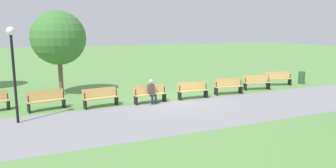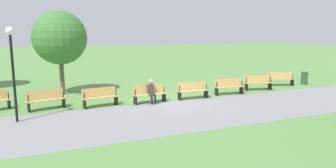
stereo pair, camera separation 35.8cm
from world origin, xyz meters
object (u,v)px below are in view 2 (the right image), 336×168
(trash_bin, at_px, (304,78))
(bench_0, at_px, (281,79))
(bench_2, at_px, (229,86))
(person_seated, at_px, (151,91))
(bench_1, at_px, (258,82))
(tree_1, at_px, (60,38))
(lamp_post, at_px, (12,56))
(bench_3, at_px, (192,90))
(bench_5, at_px, (100,97))
(bench_4, at_px, (149,94))
(bench_6, at_px, (46,99))

(trash_bin, bearing_deg, bench_0, -6.42)
(bench_2, distance_m, person_seated, 4.82)
(bench_1, distance_m, tree_1, 11.87)
(person_seated, distance_m, lamp_post, 6.42)
(person_seated, bearing_deg, bench_3, -179.15)
(bench_1, relative_size, bench_5, 1.01)
(bench_0, bearing_deg, bench_2, 30.06)
(bench_3, relative_size, bench_4, 1.00)
(bench_3, height_order, bench_4, same)
(bench_1, bearing_deg, bench_5, 15.05)
(bench_0, bearing_deg, bench_1, 32.56)
(tree_1, bearing_deg, bench_2, 156.48)
(bench_2, relative_size, bench_6, 0.99)
(bench_6, distance_m, lamp_post, 2.99)
(bench_3, distance_m, bench_5, 4.86)
(bench_2, xyz_separation_m, bench_6, (9.68, -0.42, 0.00))
(bench_2, distance_m, bench_5, 7.28)
(bench_0, height_order, bench_1, same)
(bench_3, bearing_deg, trash_bin, -170.84)
(bench_5, height_order, bench_6, same)
(bench_4, relative_size, lamp_post, 0.45)
(bench_3, distance_m, lamp_post, 8.75)
(bench_1, relative_size, bench_2, 1.01)
(tree_1, relative_size, lamp_post, 1.25)
(bench_3, relative_size, lamp_post, 0.45)
(bench_2, bearing_deg, trash_bin, -165.22)
(bench_0, xyz_separation_m, bench_5, (12.03, 1.05, 0.00))
(bench_1, bearing_deg, trash_bin, -161.77)
(lamp_post, bearing_deg, tree_1, -113.18)
(bench_3, bearing_deg, bench_1, -170.00)
(lamp_post, bearing_deg, bench_5, -160.03)
(bench_5, bearing_deg, lamp_post, 12.44)
(bench_0, relative_size, person_seated, 1.45)
(bench_5, height_order, lamp_post, lamp_post)
(bench_4, height_order, trash_bin, bench_4)
(tree_1, xyz_separation_m, trash_bin, (-15.28, 2.93, -2.76))
(bench_6, bearing_deg, lamp_post, 43.41)
(bench_2, height_order, bench_6, same)
(person_seated, xyz_separation_m, tree_1, (3.87, -4.12, 2.54))
(bench_2, relative_size, trash_bin, 2.05)
(bench_0, bearing_deg, trash_bin, -168.86)
(bench_3, bearing_deg, bench_4, 2.51)
(bench_6, height_order, tree_1, tree_1)
(bench_1, bearing_deg, tree_1, -4.30)
(bench_0, height_order, bench_4, same)
(tree_1, bearing_deg, trash_bin, 169.14)
(bench_1, bearing_deg, bench_4, 17.54)
(trash_bin, bearing_deg, bench_6, 1.47)
(bench_4, bearing_deg, bench_5, -7.50)
(bench_1, height_order, person_seated, person_seated)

